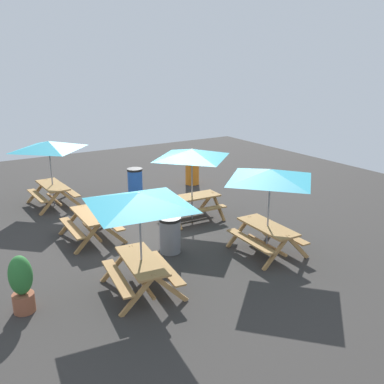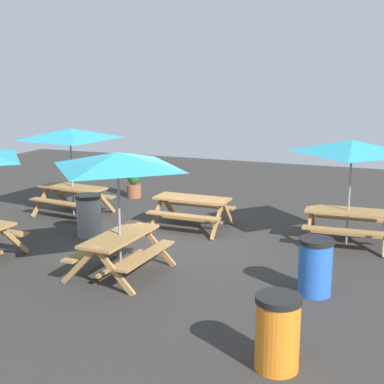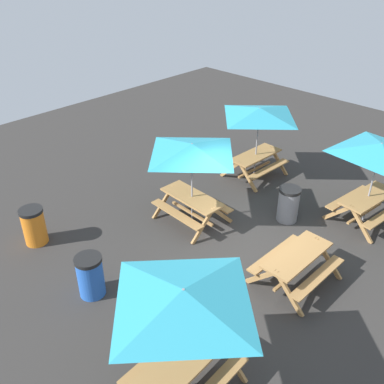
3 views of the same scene
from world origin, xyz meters
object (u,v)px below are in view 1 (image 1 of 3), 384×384
(trash_bin_blue, at_px, (135,181))
(picnic_table_2, at_px, (49,150))
(trash_bin_gray, at_px, (170,235))
(picnic_table_3, at_px, (139,207))
(picnic_table_4, at_px, (270,181))
(trash_bin_orange, at_px, (192,172))
(picnic_table_1, at_px, (91,221))
(picnic_table_0, at_px, (192,159))
(potted_plant_0, at_px, (21,283))

(trash_bin_blue, bearing_deg, picnic_table_2, 85.81)
(trash_bin_gray, bearing_deg, picnic_table_3, 133.52)
(picnic_table_2, distance_m, picnic_table_4, 7.91)
(trash_bin_blue, bearing_deg, trash_bin_orange, -91.62)
(picnic_table_2, bearing_deg, trash_bin_orange, -95.45)
(picnic_table_2, bearing_deg, picnic_table_1, 179.35)
(picnic_table_0, relative_size, trash_bin_orange, 2.38)
(picnic_table_0, xyz_separation_m, picnic_table_4, (-3.24, -0.32, 0.00))
(trash_bin_blue, bearing_deg, picnic_table_0, -173.79)
(trash_bin_gray, bearing_deg, picnic_table_2, 15.95)
(trash_bin_orange, bearing_deg, potted_plant_0, 127.87)
(picnic_table_2, relative_size, trash_bin_orange, 2.38)
(picnic_table_1, bearing_deg, picnic_table_0, -90.86)
(picnic_table_2, xyz_separation_m, picnic_table_4, (-6.97, -3.75, 0.00))
(picnic_table_2, height_order, trash_bin_blue, picnic_table_2)
(picnic_table_2, relative_size, potted_plant_0, 1.88)
(picnic_table_2, distance_m, trash_bin_orange, 5.80)
(trash_bin_gray, relative_size, potted_plant_0, 0.79)
(potted_plant_0, bearing_deg, picnic_table_1, -40.60)
(picnic_table_0, height_order, picnic_table_4, same)
(picnic_table_2, distance_m, trash_bin_blue, 3.40)
(trash_bin_orange, distance_m, potted_plant_0, 10.06)
(picnic_table_4, bearing_deg, trash_bin_gray, 59.40)
(picnic_table_4, relative_size, potted_plant_0, 1.88)
(picnic_table_3, bearing_deg, trash_bin_blue, -16.51)
(picnic_table_2, bearing_deg, picnic_table_4, -154.16)
(picnic_table_3, bearing_deg, picnic_table_1, 6.41)
(picnic_table_3, height_order, trash_bin_blue, picnic_table_3)
(trash_bin_blue, distance_m, trash_bin_orange, 2.55)
(picnic_table_0, height_order, picnic_table_1, picnic_table_0)
(picnic_table_0, xyz_separation_m, picnic_table_2, (3.73, 3.43, 0.00))
(trash_bin_blue, relative_size, potted_plant_0, 0.79)
(picnic_table_0, relative_size, picnic_table_2, 1.00)
(potted_plant_0, bearing_deg, trash_bin_blue, -40.78)
(picnic_table_3, distance_m, trash_bin_blue, 7.57)
(picnic_table_1, height_order, picnic_table_3, picnic_table_3)
(picnic_table_1, distance_m, trash_bin_gray, 2.45)
(picnic_table_3, bearing_deg, picnic_table_4, -82.04)
(picnic_table_3, relative_size, potted_plant_0, 2.26)
(picnic_table_2, relative_size, picnic_table_3, 0.83)
(picnic_table_0, distance_m, picnic_table_1, 3.62)
(picnic_table_1, distance_m, picnic_table_3, 3.69)
(picnic_table_2, height_order, trash_bin_orange, picnic_table_2)
(trash_bin_blue, bearing_deg, picnic_table_4, -174.09)
(picnic_table_3, bearing_deg, picnic_table_0, -38.49)
(trash_bin_orange, bearing_deg, trash_bin_blue, 88.38)
(picnic_table_0, relative_size, picnic_table_1, 1.28)
(picnic_table_0, xyz_separation_m, picnic_table_3, (-3.29, 3.37, 0.00))
(picnic_table_1, xyz_separation_m, potted_plant_0, (-2.86, 2.45, 0.08))
(picnic_table_0, bearing_deg, picnic_table_4, 98.21)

